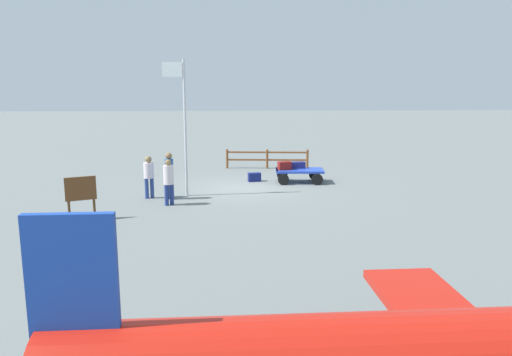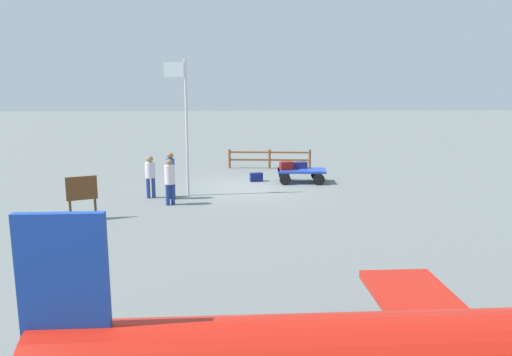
{
  "view_description": "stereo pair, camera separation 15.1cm",
  "coord_description": "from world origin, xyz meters",
  "px_view_note": "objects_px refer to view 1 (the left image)",
  "views": [
    {
      "loc": [
        0.63,
        19.8,
        4.2
      ],
      "look_at": [
        -0.11,
        6.0,
        1.56
      ],
      "focal_mm": 34.57,
      "sensor_mm": 36.0,
      "label": 1
    },
    {
      "loc": [
        0.48,
        19.81,
        4.2
      ],
      "look_at": [
        -0.11,
        6.0,
        1.56
      ],
      "focal_mm": 34.57,
      "sensor_mm": 36.0,
      "label": 2
    }
  ],
  "objects_px": {
    "luggage_cart": "(299,173)",
    "suitcase_maroon": "(298,165)",
    "suitcase_olive": "(254,177)",
    "worker_lead": "(169,173)",
    "worker_trailing": "(169,178)",
    "suitcase_grey": "(284,166)",
    "worker_supervisor": "(149,173)",
    "flagpole": "(183,118)",
    "signboard": "(81,192)"
  },
  "relations": [
    {
      "from": "worker_supervisor",
      "to": "luggage_cart",
      "type": "bearing_deg",
      "value": -155.84
    },
    {
      "from": "worker_supervisor",
      "to": "flagpole",
      "type": "height_order",
      "value": "flagpole"
    },
    {
      "from": "worker_lead",
      "to": "flagpole",
      "type": "height_order",
      "value": "flagpole"
    },
    {
      "from": "luggage_cart",
      "to": "worker_lead",
      "type": "xyz_separation_m",
      "value": [
        5.21,
        2.91,
        0.57
      ]
    },
    {
      "from": "flagpole",
      "to": "suitcase_olive",
      "type": "bearing_deg",
      "value": -136.45
    },
    {
      "from": "flagpole",
      "to": "worker_supervisor",
      "type": "bearing_deg",
      "value": 15.53
    },
    {
      "from": "suitcase_maroon",
      "to": "worker_lead",
      "type": "bearing_deg",
      "value": 31.65
    },
    {
      "from": "luggage_cart",
      "to": "suitcase_maroon",
      "type": "bearing_deg",
      "value": -87.91
    },
    {
      "from": "worker_lead",
      "to": "signboard",
      "type": "height_order",
      "value": "worker_lead"
    },
    {
      "from": "flagpole",
      "to": "suitcase_maroon",
      "type": "bearing_deg",
      "value": -150.75
    },
    {
      "from": "suitcase_maroon",
      "to": "suitcase_grey",
      "type": "relative_size",
      "value": 1.09
    },
    {
      "from": "suitcase_olive",
      "to": "worker_trailing",
      "type": "distance_m",
      "value": 5.3
    },
    {
      "from": "suitcase_grey",
      "to": "signboard",
      "type": "xyz_separation_m",
      "value": [
        6.99,
        5.59,
        0.15
      ]
    },
    {
      "from": "suitcase_maroon",
      "to": "worker_trailing",
      "type": "relative_size",
      "value": 0.4
    },
    {
      "from": "luggage_cart",
      "to": "flagpole",
      "type": "distance_m",
      "value": 5.84
    },
    {
      "from": "suitcase_grey",
      "to": "signboard",
      "type": "distance_m",
      "value": 8.95
    },
    {
      "from": "suitcase_maroon",
      "to": "luggage_cart",
      "type": "bearing_deg",
      "value": 92.09
    },
    {
      "from": "worker_lead",
      "to": "suitcase_maroon",
      "type": "bearing_deg",
      "value": -148.35
    },
    {
      "from": "flagpole",
      "to": "luggage_cart",
      "type": "bearing_deg",
      "value": -153.66
    },
    {
      "from": "luggage_cart",
      "to": "signboard",
      "type": "height_order",
      "value": "signboard"
    },
    {
      "from": "suitcase_maroon",
      "to": "suitcase_olive",
      "type": "distance_m",
      "value": 1.97
    },
    {
      "from": "suitcase_maroon",
      "to": "suitcase_grey",
      "type": "bearing_deg",
      "value": 29.55
    },
    {
      "from": "luggage_cart",
      "to": "worker_trailing",
      "type": "bearing_deg",
      "value": 36.57
    },
    {
      "from": "flagpole",
      "to": "signboard",
      "type": "bearing_deg",
      "value": 48.6
    },
    {
      "from": "suitcase_olive",
      "to": "worker_supervisor",
      "type": "relative_size",
      "value": 0.37
    },
    {
      "from": "suitcase_grey",
      "to": "suitcase_olive",
      "type": "xyz_separation_m",
      "value": [
        1.28,
        -0.38,
        -0.56
      ]
    },
    {
      "from": "suitcase_grey",
      "to": "worker_supervisor",
      "type": "relative_size",
      "value": 0.38
    },
    {
      "from": "signboard",
      "to": "flagpole",
      "type": "bearing_deg",
      "value": -131.4
    },
    {
      "from": "luggage_cart",
      "to": "worker_lead",
      "type": "bearing_deg",
      "value": 29.15
    },
    {
      "from": "worker_trailing",
      "to": "suitcase_olive",
      "type": "bearing_deg",
      "value": -127.89
    },
    {
      "from": "suitcase_olive",
      "to": "worker_trailing",
      "type": "relative_size",
      "value": 0.36
    },
    {
      "from": "worker_lead",
      "to": "worker_trailing",
      "type": "distance_m",
      "value": 0.9
    },
    {
      "from": "suitcase_olive",
      "to": "signboard",
      "type": "distance_m",
      "value": 8.3
    },
    {
      "from": "suitcase_grey",
      "to": "suitcase_olive",
      "type": "distance_m",
      "value": 1.45
    },
    {
      "from": "suitcase_maroon",
      "to": "suitcase_olive",
      "type": "xyz_separation_m",
      "value": [
        1.9,
        -0.03,
        -0.53
      ]
    },
    {
      "from": "suitcase_maroon",
      "to": "worker_lead",
      "type": "relative_size",
      "value": 0.38
    },
    {
      "from": "suitcase_maroon",
      "to": "worker_trailing",
      "type": "bearing_deg",
      "value": 38.73
    },
    {
      "from": "signboard",
      "to": "worker_trailing",
      "type": "bearing_deg",
      "value": -143.73
    },
    {
      "from": "worker_trailing",
      "to": "worker_supervisor",
      "type": "height_order",
      "value": "worker_trailing"
    },
    {
      "from": "suitcase_grey",
      "to": "flagpole",
      "type": "height_order",
      "value": "flagpole"
    },
    {
      "from": "suitcase_grey",
      "to": "worker_supervisor",
      "type": "xyz_separation_m",
      "value": [
        5.36,
        2.64,
        0.2
      ]
    },
    {
      "from": "luggage_cart",
      "to": "suitcase_olive",
      "type": "distance_m",
      "value": 1.96
    },
    {
      "from": "suitcase_maroon",
      "to": "signboard",
      "type": "distance_m",
      "value": 9.66
    },
    {
      "from": "suitcase_grey",
      "to": "signboard",
      "type": "relative_size",
      "value": 0.43
    },
    {
      "from": "luggage_cart",
      "to": "flagpole",
      "type": "xyz_separation_m",
      "value": [
        4.71,
        2.33,
        2.53
      ]
    },
    {
      "from": "worker_trailing",
      "to": "signboard",
      "type": "relative_size",
      "value": 1.18
    },
    {
      "from": "worker_trailing",
      "to": "signboard",
      "type": "distance_m",
      "value": 3.1
    },
    {
      "from": "luggage_cart",
      "to": "worker_trailing",
      "type": "relative_size",
      "value": 1.29
    },
    {
      "from": "suitcase_grey",
      "to": "worker_supervisor",
      "type": "height_order",
      "value": "worker_supervisor"
    },
    {
      "from": "worker_trailing",
      "to": "worker_supervisor",
      "type": "relative_size",
      "value": 1.02
    }
  ]
}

